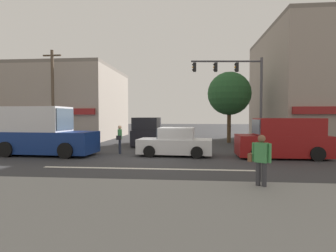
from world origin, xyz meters
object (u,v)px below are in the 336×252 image
pedestrian_mid_crossing (120,138)px  utility_pole_near_left (53,96)px  van_approaching_near (148,132)px  van_parked_curbside (283,139)px  pedestrian_foreground_with_bag (261,159)px  traffic_light_mast (242,86)px  street_tree (229,94)px  sedan_crossing_rightbound (175,143)px  box_truck_crossing_center (43,133)px

pedestrian_mid_crossing → utility_pole_near_left: bearing=147.0°
van_approaching_near → van_parked_curbside: same height
pedestrian_foreground_with_bag → traffic_light_mast: bearing=82.3°
utility_pole_near_left → pedestrian_foreground_with_bag: bearing=-41.8°
traffic_light_mast → pedestrian_mid_crossing: 8.97m
van_parked_curbside → pedestrian_foreground_with_bag: (-2.82, -6.41, -0.05)m
street_tree → utility_pole_near_left: (-13.69, -3.13, -0.33)m
pedestrian_foreground_with_bag → van_parked_curbside: bearing=66.3°
van_parked_curbside → sedan_crossing_rightbound: size_ratio=1.09×
pedestrian_foreground_with_bag → pedestrian_mid_crossing: bearing=131.1°
utility_pole_near_left → box_truck_crossing_center: size_ratio=1.27×
utility_pole_near_left → box_truck_crossing_center: (2.12, -4.99, -2.50)m
pedestrian_mid_crossing → van_approaching_near: bearing=80.2°
street_tree → pedestrian_foreground_with_bag: (-1.11, -14.39, -3.14)m
van_parked_curbside → sedan_crossing_rightbound: bearing=176.8°
traffic_light_mast → box_truck_crossing_center: 12.94m
traffic_light_mast → utility_pole_near_left: bearing=176.7°
street_tree → traffic_light_mast: size_ratio=0.95×
utility_pole_near_left → sedan_crossing_rightbound: size_ratio=1.71×
sedan_crossing_rightbound → street_tree: bearing=62.2°
traffic_light_mast → street_tree: bearing=94.4°
pedestrian_foreground_with_bag → box_truck_crossing_center: bearing=149.0°
sedan_crossing_rightbound → traffic_light_mast: bearing=40.5°
box_truck_crossing_center → pedestrian_mid_crossing: box_truck_crossing_center is taller
sedan_crossing_rightbound → van_parked_curbside: bearing=-3.2°
utility_pole_near_left → van_approaching_near: bearing=6.1°
traffic_light_mast → van_parked_curbside: 5.39m
street_tree → box_truck_crossing_center: bearing=-144.9°
van_parked_curbside → pedestrian_mid_crossing: van_parked_curbside is taller
sedan_crossing_rightbound → pedestrian_mid_crossing: (-3.30, 0.41, 0.24)m
pedestrian_mid_crossing → traffic_light_mast: bearing=23.3°
pedestrian_mid_crossing → street_tree: bearing=44.6°
box_truck_crossing_center → pedestrian_mid_crossing: (4.22, 0.87, -0.30)m
traffic_light_mast → sedan_crossing_rightbound: size_ratio=1.47×
utility_pole_near_left → van_approaching_near: utility_pole_near_left is taller
sedan_crossing_rightbound → pedestrian_mid_crossing: bearing=172.8°
traffic_light_mast → van_parked_curbside: traffic_light_mast is taller
street_tree → traffic_light_mast: 3.96m
utility_pole_near_left → box_truck_crossing_center: 5.97m
street_tree → sedan_crossing_rightbound: (-4.04, -7.65, -3.38)m
street_tree → utility_pole_near_left: 14.04m
traffic_light_mast → van_approaching_near: traffic_light_mast is taller
utility_pole_near_left → traffic_light_mast: 14.03m
pedestrian_mid_crossing → box_truck_crossing_center: bearing=-168.3°
utility_pole_near_left → street_tree: bearing=12.9°
street_tree → sedan_crossing_rightbound: street_tree is taller
pedestrian_mid_crossing → pedestrian_foreground_with_bag: bearing=-48.9°
van_parked_curbside → sedan_crossing_rightbound: 5.77m
van_approaching_near → van_parked_curbside: size_ratio=1.01×
utility_pole_near_left → box_truck_crossing_center: utility_pole_near_left is taller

